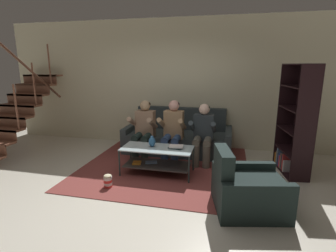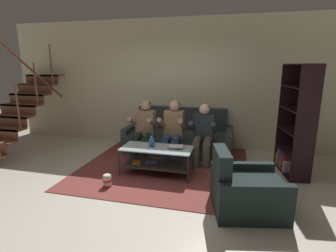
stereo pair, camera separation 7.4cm
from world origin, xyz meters
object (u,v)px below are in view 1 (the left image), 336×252
(person_seated_middle, at_px, (173,129))
(vase, at_px, (152,142))
(popcorn_tub, at_px, (108,181))
(person_seated_right, at_px, (203,131))
(coffee_table, at_px, (157,156))
(couch, at_px, (178,138))
(bookshelf, at_px, (296,130))
(person_seated_left, at_px, (144,127))
(book_stack, at_px, (176,147))
(armchair, at_px, (247,190))

(person_seated_middle, height_order, vase, person_seated_middle)
(vase, distance_m, popcorn_tub, 1.01)
(person_seated_right, relative_size, coffee_table, 0.93)
(couch, relative_size, vase, 11.87)
(bookshelf, bearing_deg, person_seated_left, 178.83)
(book_stack, bearing_deg, vase, -178.41)
(person_seated_middle, bearing_deg, person_seated_right, -0.43)
(coffee_table, xyz_separation_m, vase, (-0.09, 0.04, 0.25))
(person_seated_middle, bearing_deg, bookshelf, -1.53)
(couch, height_order, book_stack, couch)
(person_seated_middle, distance_m, person_seated_right, 0.60)
(couch, distance_m, popcorn_tub, 2.15)
(person_seated_middle, bearing_deg, couch, 90.00)
(person_seated_middle, bearing_deg, person_seated_left, -179.82)
(person_seated_middle, distance_m, vase, 0.73)
(popcorn_tub, bearing_deg, couch, 70.25)
(couch, distance_m, bookshelf, 2.36)
(person_seated_right, xyz_separation_m, vase, (-0.82, -0.69, -0.06))
(person_seated_right, distance_m, vase, 1.07)
(person_seated_left, height_order, vase, person_seated_left)
(person_seated_right, xyz_separation_m, book_stack, (-0.39, -0.68, -0.13))
(vase, bearing_deg, armchair, -29.79)
(armchair, xyz_separation_m, popcorn_tub, (-2.07, 0.16, -0.16))
(coffee_table, bearing_deg, popcorn_tub, -130.40)
(person_seated_left, distance_m, vase, 0.80)
(person_seated_right, bearing_deg, couch, 135.58)
(vase, relative_size, book_stack, 0.73)
(person_seated_middle, bearing_deg, coffee_table, -99.83)
(person_seated_left, xyz_separation_m, person_seated_right, (1.20, -0.00, -0.01))
(bookshelf, xyz_separation_m, armchair, (-0.88, -1.53, -0.50))
(popcorn_tub, bearing_deg, vase, 55.62)
(bookshelf, bearing_deg, coffee_table, -164.01)
(coffee_table, height_order, armchair, armchair)
(couch, distance_m, person_seated_middle, 0.68)
(person_seated_right, bearing_deg, coffee_table, -134.92)
(bookshelf, bearing_deg, couch, 163.88)
(person_seated_left, xyz_separation_m, person_seated_middle, (0.60, 0.00, 0.01))
(person_seated_middle, height_order, bookshelf, bookshelf)
(coffee_table, bearing_deg, person_seated_middle, 80.17)
(person_seated_left, relative_size, book_stack, 4.44)
(couch, bearing_deg, vase, -99.72)
(coffee_table, relative_size, vase, 6.38)
(vase, bearing_deg, person_seated_left, 118.73)
(coffee_table, distance_m, popcorn_tub, 0.95)
(person_seated_middle, bearing_deg, armchair, -49.78)
(bookshelf, bearing_deg, person_seated_middle, 178.47)
(person_seated_left, bearing_deg, person_seated_middle, 0.18)
(person_seated_left, bearing_deg, person_seated_right, -0.12)
(person_seated_right, bearing_deg, armchair, -64.81)
(couch, distance_m, vase, 1.33)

